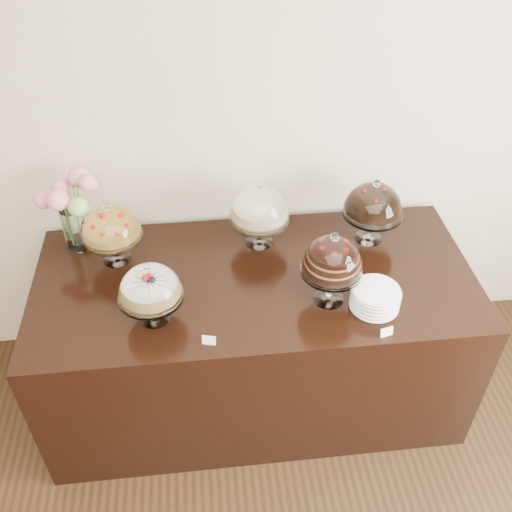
{
  "coord_description": "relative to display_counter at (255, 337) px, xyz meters",
  "views": [
    {
      "loc": [
        -0.3,
        0.36,
        2.82
      ],
      "look_at": [
        -0.07,
        2.4,
        1.08
      ],
      "focal_mm": 40.0,
      "sensor_mm": 36.0,
      "label": 1
    }
  ],
  "objects": [
    {
      "name": "cake_stand_choco_layer",
      "position": [
        0.33,
        -0.19,
        0.71
      ],
      "size": [
        0.29,
        0.29,
        0.4
      ],
      "color": "white",
      "rests_on": "display_counter"
    },
    {
      "name": "plate_stack",
      "position": [
        0.54,
        -0.26,
        0.5
      ],
      "size": [
        0.23,
        0.23,
        0.1
      ],
      "color": "white",
      "rests_on": "display_counter"
    },
    {
      "name": "cake_stand_cheesecake",
      "position": [
        0.05,
        0.27,
        0.68
      ],
      "size": [
        0.32,
        0.32,
        0.38
      ],
      "color": "white",
      "rests_on": "display_counter"
    },
    {
      "name": "cake_stand_fruit_tart",
      "position": [
        -0.69,
        0.22,
        0.67
      ],
      "size": [
        0.31,
        0.31,
        0.35
      ],
      "color": "white",
      "rests_on": "display_counter"
    },
    {
      "name": "display_counter",
      "position": [
        0.0,
        0.0,
        0.0
      ],
      "size": [
        2.2,
        1.0,
        0.9
      ],
      "primitive_type": "cube",
      "color": "black",
      "rests_on": "ground"
    },
    {
      "name": "flower_vase",
      "position": [
        -0.9,
        0.35,
        0.72
      ],
      "size": [
        0.32,
        0.26,
        0.44
      ],
      "color": "white",
      "rests_on": "display_counter"
    },
    {
      "name": "cake_stand_dark_choco",
      "position": [
        0.64,
        0.24,
        0.69
      ],
      "size": [
        0.32,
        0.32,
        0.37
      ],
      "color": "white",
      "rests_on": "display_counter"
    },
    {
      "name": "cake_stand_sugar_sponge",
      "position": [
        -0.49,
        -0.22,
        0.65
      ],
      "size": [
        0.29,
        0.29,
        0.33
      ],
      "color": "white",
      "rests_on": "display_counter"
    },
    {
      "name": "price_card_left",
      "position": [
        -0.25,
        -0.41,
        0.47
      ],
      "size": [
        0.06,
        0.03,
        0.04
      ],
      "primitive_type": "cube",
      "rotation": [
        -0.21,
        0.0,
        -0.25
      ],
      "color": "white",
      "rests_on": "display_counter"
    },
    {
      "name": "wall_back",
      "position": [
        0.07,
        0.55,
        1.05
      ],
      "size": [
        5.0,
        0.04,
        3.0
      ],
      "primitive_type": "cube",
      "color": "#BFB299",
      "rests_on": "ground"
    },
    {
      "name": "price_card_right",
      "position": [
        0.54,
        -0.45,
        0.47
      ],
      "size": [
        0.06,
        0.03,
        0.04
      ],
      "primitive_type": "cube",
      "rotation": [
        -0.21,
        0.0,
        0.25
      ],
      "color": "white",
      "rests_on": "display_counter"
    }
  ]
}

